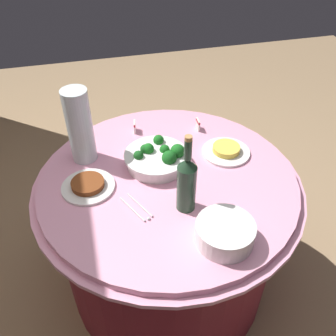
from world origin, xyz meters
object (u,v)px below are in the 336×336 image
at_px(decorative_fruit_vase, 80,130).
at_px(serving_tongs, 137,208).
at_px(plate_stack, 225,233).
at_px(wine_bottle, 187,182).
at_px(label_placard_front, 198,124).
at_px(food_plate_fried_egg, 226,151).
at_px(food_plate_stir_fry, 88,185).
at_px(label_placard_mid, 135,126).
at_px(broccoli_bowl, 158,158).

xyz_separation_m(decorative_fruit_vase, serving_tongs, (-0.37, -0.17, -0.15)).
bearing_deg(plate_stack, wine_bottle, 24.29).
xyz_separation_m(serving_tongs, label_placard_front, (0.47, -0.39, 0.03)).
bearing_deg(plate_stack, food_plate_fried_egg, -21.81).
bearing_deg(decorative_fruit_vase, wine_bottle, -138.91).
bearing_deg(wine_bottle, label_placard_front, -22.60).
relative_size(wine_bottle, decorative_fruit_vase, 0.99).
distance_m(food_plate_fried_egg, label_placard_front, 0.23).
height_order(plate_stack, food_plate_fried_egg, plate_stack).
relative_size(plate_stack, decorative_fruit_vase, 0.62).
relative_size(food_plate_stir_fry, label_placard_mid, 4.00).
height_order(decorative_fruit_vase, label_placard_front, decorative_fruit_vase).
relative_size(food_plate_fried_egg, label_placard_front, 4.00).
xyz_separation_m(broccoli_bowl, plate_stack, (-0.47, -0.13, -0.00)).
distance_m(plate_stack, wine_bottle, 0.23).
height_order(plate_stack, wine_bottle, wine_bottle).
bearing_deg(serving_tongs, decorative_fruit_vase, 24.56).
bearing_deg(label_placard_mid, wine_bottle, -169.92).
height_order(serving_tongs, label_placard_front, label_placard_front).
xyz_separation_m(wine_bottle, decorative_fruit_vase, (0.41, 0.36, 0.02)).
xyz_separation_m(plate_stack, serving_tongs, (0.23, 0.27, -0.04)).
xyz_separation_m(broccoli_bowl, label_placard_front, (0.23, -0.26, -0.01)).
relative_size(wine_bottle, serving_tongs, 2.06).
bearing_deg(label_placard_front, food_plate_stir_fry, 117.91).
bearing_deg(broccoli_bowl, food_plate_fried_egg, -88.62).
bearing_deg(food_plate_fried_egg, serving_tongs, 118.34).
bearing_deg(food_plate_fried_egg, plate_stack, 158.19).
distance_m(wine_bottle, decorative_fruit_vase, 0.54).
bearing_deg(wine_bottle, serving_tongs, 79.44).
xyz_separation_m(serving_tongs, label_placard_mid, (0.53, -0.09, 0.03)).
distance_m(plate_stack, food_plate_fried_egg, 0.51).
bearing_deg(label_placard_front, wine_bottle, 157.40).
distance_m(decorative_fruit_vase, food_plate_fried_egg, 0.66).
height_order(broccoli_bowl, plate_stack, broccoli_bowl).
xyz_separation_m(wine_bottle, food_plate_fried_egg, (0.28, -0.28, -0.12)).
bearing_deg(plate_stack, label_placard_mid, 13.89).
bearing_deg(plate_stack, broccoli_bowl, 16.10).
height_order(decorative_fruit_vase, food_plate_stir_fry, decorative_fruit_vase).
relative_size(decorative_fruit_vase, serving_tongs, 2.09).
xyz_separation_m(plate_stack, food_plate_stir_fry, (0.39, 0.45, -0.03)).
distance_m(plate_stack, food_plate_stir_fry, 0.59).
height_order(broccoli_bowl, label_placard_front, broccoli_bowl).
distance_m(plate_stack, label_placard_mid, 0.77).
distance_m(food_plate_fried_egg, label_placard_mid, 0.47).
xyz_separation_m(plate_stack, label_placard_mid, (0.75, 0.19, -0.01)).
xyz_separation_m(broccoli_bowl, wine_bottle, (-0.28, -0.05, 0.09)).
xyz_separation_m(broccoli_bowl, food_plate_fried_egg, (0.01, -0.32, -0.03)).
relative_size(plate_stack, label_placard_mid, 3.82).
xyz_separation_m(decorative_fruit_vase, food_plate_stir_fry, (-0.21, 0.00, -0.14)).
xyz_separation_m(food_plate_fried_egg, label_placard_front, (0.22, 0.07, 0.02)).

